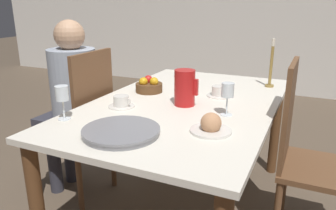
{
  "coord_description": "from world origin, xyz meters",
  "views": [
    {
      "loc": [
        0.67,
        -1.71,
        1.3
      ],
      "look_at": [
        0.0,
        -0.25,
        0.79
      ],
      "focal_mm": 35.0,
      "sensor_mm": 36.0,
      "label": 1
    }
  ],
  "objects": [
    {
      "name": "bread_plate",
      "position": [
        0.28,
        -0.39,
        0.77
      ],
      "size": [
        0.19,
        0.19,
        0.09
      ],
      "color": "silver",
      "rests_on": "dining_table"
    },
    {
      "name": "wall_back",
      "position": [
        0.0,
        3.22,
        1.3
      ],
      "size": [
        10.0,
        0.06,
        2.6
      ],
      "color": "silver",
      "rests_on": "ground_plane"
    },
    {
      "name": "candlestick_tall",
      "position": [
        0.39,
        0.57,
        0.87
      ],
      "size": [
        0.06,
        0.06,
        0.33
      ],
      "color": "olive",
      "rests_on": "dining_table"
    },
    {
      "name": "teacup_near_person",
      "position": [
        -0.29,
        -0.24,
        0.77
      ],
      "size": [
        0.15,
        0.15,
        0.06
      ],
      "color": "silver",
      "rests_on": "dining_table"
    },
    {
      "name": "wine_glass_water",
      "position": [
        0.28,
        -0.14,
        0.86
      ],
      "size": [
        0.06,
        0.06,
        0.17
      ],
      "color": "white",
      "rests_on": "dining_table"
    },
    {
      "name": "red_pitcher",
      "position": [
        0.02,
        -0.06,
        0.84
      ],
      "size": [
        0.14,
        0.12,
        0.2
      ],
      "color": "red",
      "rests_on": "dining_table"
    },
    {
      "name": "person_seated",
      "position": [
        -0.78,
        -0.08,
        0.71
      ],
      "size": [
        0.39,
        0.41,
        1.19
      ],
      "rotation": [
        0.0,
        0.0,
        1.57
      ],
      "color": "#33333D",
      "rests_on": "ground_plane"
    },
    {
      "name": "ground_plane",
      "position": [
        0.0,
        0.0,
        0.0
      ],
      "size": [
        20.0,
        20.0,
        0.0
      ],
      "primitive_type": "plane",
      "color": "brown"
    },
    {
      "name": "chair_person_side",
      "position": [
        -0.68,
        -0.12,
        0.53
      ],
      "size": [
        0.42,
        0.42,
        1.01
      ],
      "rotation": [
        0.0,
        0.0,
        1.57
      ],
      "color": "brown",
      "rests_on": "ground_plane"
    },
    {
      "name": "chair_opposite",
      "position": [
        0.68,
        0.03,
        0.53
      ],
      "size": [
        0.42,
        0.42,
        1.01
      ],
      "rotation": [
        0.0,
        0.0,
        -1.57
      ],
      "color": "brown",
      "rests_on": "ground_plane"
    },
    {
      "name": "dining_table",
      "position": [
        0.0,
        0.0,
        0.64
      ],
      "size": [
        1.01,
        1.64,
        0.74
      ],
      "color": "silver",
      "rests_on": "ground_plane"
    },
    {
      "name": "serving_tray",
      "position": [
        -0.07,
        -0.58,
        0.75
      ],
      "size": [
        0.34,
        0.34,
        0.03
      ],
      "color": "gray",
      "rests_on": "dining_table"
    },
    {
      "name": "teacup_across",
      "position": [
        0.14,
        0.19,
        0.77
      ],
      "size": [
        0.15,
        0.15,
        0.06
      ],
      "color": "silver",
      "rests_on": "dining_table"
    },
    {
      "name": "fruit_bowl",
      "position": [
        -0.3,
        0.1,
        0.78
      ],
      "size": [
        0.17,
        0.17,
        0.1
      ],
      "color": "brown",
      "rests_on": "dining_table"
    },
    {
      "name": "wine_glass_juice",
      "position": [
        -0.44,
        -0.53,
        0.86
      ],
      "size": [
        0.06,
        0.06,
        0.17
      ],
      "color": "white",
      "rests_on": "dining_table"
    }
  ]
}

